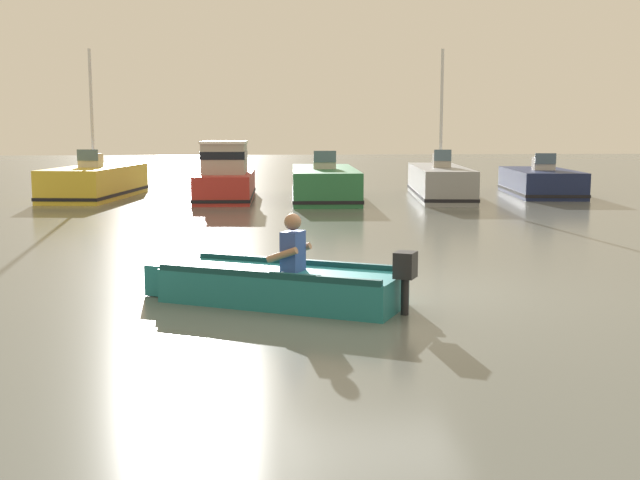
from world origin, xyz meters
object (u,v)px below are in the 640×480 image
(moored_boat_red, at_px, (226,178))
(rowboat_with_person, at_px, (278,284))
(moored_boat_navy, at_px, (540,183))
(moored_boat_grey, at_px, (439,183))
(moored_boat_green, at_px, (324,184))
(moored_boat_yellow, at_px, (96,183))

(moored_boat_red, bearing_deg, rowboat_with_person, -86.05)
(rowboat_with_person, bearing_deg, moored_boat_navy, 59.32)
(moored_boat_grey, bearing_deg, rowboat_with_person, -110.92)
(moored_boat_red, relative_size, moored_boat_green, 0.82)
(rowboat_with_person, bearing_deg, moored_boat_yellow, 107.97)
(moored_boat_yellow, xyz_separation_m, moored_boat_green, (7.47, -1.21, -0.02))
(moored_boat_green, bearing_deg, moored_boat_navy, 7.40)
(moored_boat_navy, bearing_deg, moored_boat_yellow, 179.14)
(moored_boat_navy, bearing_deg, moored_boat_red, -175.68)
(moored_boat_yellow, distance_m, moored_boat_grey, 11.38)
(rowboat_with_person, bearing_deg, moored_boat_grey, 69.08)
(moored_boat_green, height_order, moored_boat_grey, moored_boat_grey)
(moored_boat_yellow, relative_size, moored_boat_grey, 0.88)
(rowboat_with_person, bearing_deg, moored_boat_green, 82.24)
(moored_boat_green, relative_size, moored_boat_navy, 1.24)
(moored_boat_yellow, relative_size, moored_boat_red, 1.11)
(moored_boat_grey, xyz_separation_m, moored_boat_navy, (3.73, 0.75, -0.08))
(moored_boat_yellow, xyz_separation_m, moored_boat_navy, (15.07, -0.23, -0.08))
(moored_boat_yellow, distance_m, moored_boat_red, 4.43)
(moored_boat_yellow, bearing_deg, moored_boat_navy, -0.86)
(moored_boat_red, distance_m, moored_boat_green, 3.18)
(moored_boat_navy, bearing_deg, moored_boat_green, -172.60)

